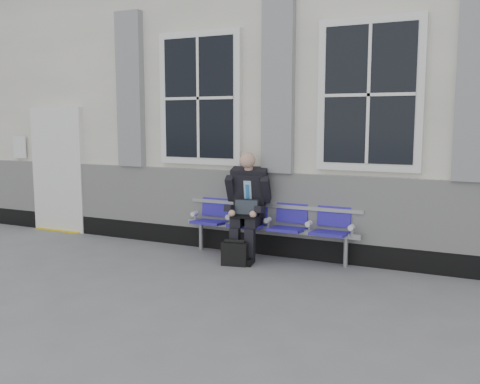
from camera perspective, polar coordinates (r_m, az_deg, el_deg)
The scene contains 5 objects.
ground at distance 6.13m, azimuth 6.78°, elevation -10.75°, with size 70.00×70.00×0.00m, color slate.
station_building at distance 9.18m, azimuth 14.07°, elevation 9.27°, with size 14.40×4.40×4.49m.
bench at distance 7.52m, azimuth 3.18°, elevation -2.90°, with size 2.60×0.47×0.91m.
businessman at distance 7.47m, azimuth 0.82°, elevation -1.05°, with size 0.66×0.88×1.49m.
briefcase at distance 7.18m, azimuth -0.58°, elevation -6.58°, with size 0.37×0.21×0.35m.
Camera 1 is at (1.87, -5.51, 1.93)m, focal length 40.00 mm.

